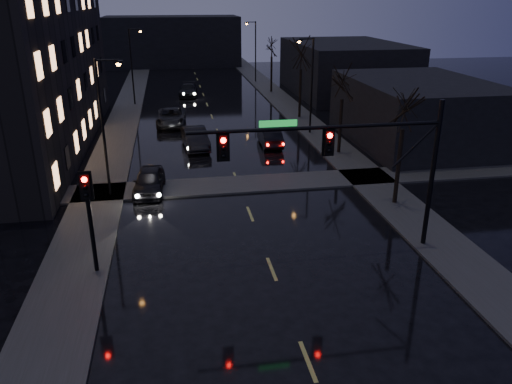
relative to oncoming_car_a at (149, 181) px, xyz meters
name	(u,v)px	position (x,y,z in m)	size (l,w,h in m)	color
sidewalk_left	(121,127)	(-3.00, 16.76, -0.68)	(3.00, 140.00, 0.12)	#2D2D2B
sidewalk_right	(303,120)	(14.00, 16.76, -0.68)	(3.00, 140.00, 0.12)	#2D2D2B
sidewalk_cross	(239,184)	(5.50, 0.26, -0.68)	(40.00, 3.00, 0.12)	#2D2D2B
commercial_right_near	(418,112)	(21.00, 7.76, 1.76)	(10.00, 14.00, 5.00)	black
commercial_right_far	(345,68)	(22.50, 29.76, 2.26)	(12.00, 18.00, 6.00)	black
far_block	(173,41)	(2.50, 59.76, 3.26)	(22.00, 10.00, 8.00)	black
signal_mast	(356,152)	(9.35, -9.24, 4.13)	(11.11, 0.41, 7.00)	black
signal_pole_left	(89,209)	(-2.00, -9.25, 2.28)	(0.35, 0.41, 4.53)	black
tree_near	(406,96)	(13.90, -4.24, 5.48)	(3.52, 3.52, 8.08)	black
tree_mid_a	(343,75)	(13.90, 5.76, 5.09)	(3.30, 3.30, 7.58)	black
tree_mid_b	(302,48)	(13.90, 17.76, 5.87)	(3.74, 3.74, 8.59)	black
tree_far	(272,41)	(13.90, 31.76, 5.33)	(3.43, 3.43, 7.88)	black
streetlight_l_near	(106,117)	(-2.08, -0.24, 4.04)	(1.53, 0.28, 8.00)	black
streetlight_l_far	(133,60)	(-2.08, 26.76, 4.04)	(1.53, 0.28, 8.00)	black
streetlight_r_mid	(309,78)	(13.08, 11.76, 4.04)	(1.53, 0.28, 8.00)	black
streetlight_r_far	(254,46)	(13.08, 39.76, 4.04)	(1.53, 0.28, 8.00)	black
oncoming_car_a	(149,181)	(0.00, 0.00, 0.00)	(1.74, 4.32, 1.47)	black
oncoming_car_b	(195,138)	(3.28, 9.05, 0.07)	(1.70, 4.89, 1.61)	black
oncoming_car_c	(171,117)	(1.53, 16.83, 0.04)	(2.58, 5.58, 1.55)	black
oncoming_car_d	(188,90)	(3.70, 31.14, -0.02)	(2.02, 4.96, 1.44)	black
lead_car	(270,137)	(9.18, 8.76, -0.03)	(1.49, 4.28, 1.41)	black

